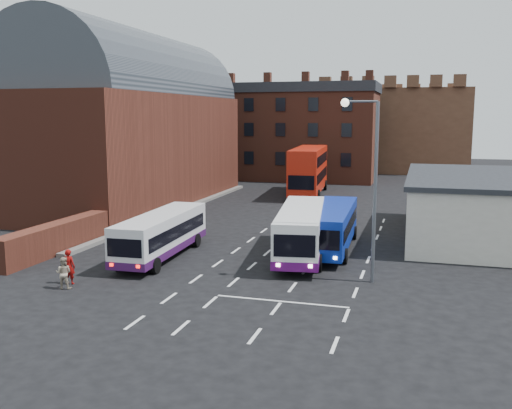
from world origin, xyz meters
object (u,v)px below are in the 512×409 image
(bus_blue, at_px, (332,225))
(bus_red_double, at_px, (309,170))
(street_lamp, at_px, (369,173))
(bus_white_inbound, at_px, (301,228))
(pedestrian_beige, at_px, (64,273))
(pedestrian_red, at_px, (69,267))
(bus_white_outbound, at_px, (162,232))

(bus_blue, bearing_deg, bus_red_double, -77.64)
(bus_blue, height_order, street_lamp, street_lamp)
(bus_white_inbound, xyz_separation_m, pedestrian_beige, (-9.51, -9.48, -0.90))
(bus_blue, height_order, bus_red_double, bus_red_double)
(bus_white_inbound, bearing_deg, pedestrian_red, 33.65)
(bus_red_double, distance_m, pedestrian_beige, 35.62)
(bus_blue, bearing_deg, pedestrian_red, 41.43)
(bus_red_double, bearing_deg, pedestrian_red, 76.83)
(street_lamp, relative_size, pedestrian_red, 5.16)
(pedestrian_red, bearing_deg, bus_red_double, -100.21)
(bus_white_inbound, bearing_deg, bus_blue, -135.41)
(bus_red_double, distance_m, street_lamp, 31.46)
(bus_red_double, height_order, street_lamp, street_lamp)
(bus_white_outbound, distance_m, pedestrian_red, 6.49)
(bus_white_outbound, xyz_separation_m, street_lamp, (11.89, -1.72, 3.91))
(pedestrian_beige, bearing_deg, street_lamp, -173.24)
(bus_white_inbound, height_order, bus_blue, bus_white_inbound)
(bus_white_inbound, distance_m, bus_blue, 2.49)
(bus_white_inbound, bearing_deg, pedestrian_beige, 36.71)
(bus_red_double, xyz_separation_m, pedestrian_red, (-5.09, -34.47, -1.74))
(pedestrian_red, height_order, pedestrian_beige, pedestrian_red)
(bus_red_double, relative_size, pedestrian_beige, 8.06)
(bus_white_inbound, bearing_deg, bus_red_double, -87.96)
(pedestrian_beige, bearing_deg, bus_red_double, -111.79)
(street_lamp, bearing_deg, pedestrian_beige, -159.32)
(street_lamp, bearing_deg, bus_red_double, 106.39)
(street_lamp, height_order, pedestrian_beige, street_lamp)
(street_lamp, distance_m, pedestrian_beige, 15.37)
(bus_blue, height_order, pedestrian_beige, bus_blue)
(bus_red_double, bearing_deg, bus_white_outbound, 79.09)
(bus_blue, xyz_separation_m, bus_red_double, (-6.15, 23.78, 1.03))
(bus_blue, height_order, pedestrian_red, bus_blue)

